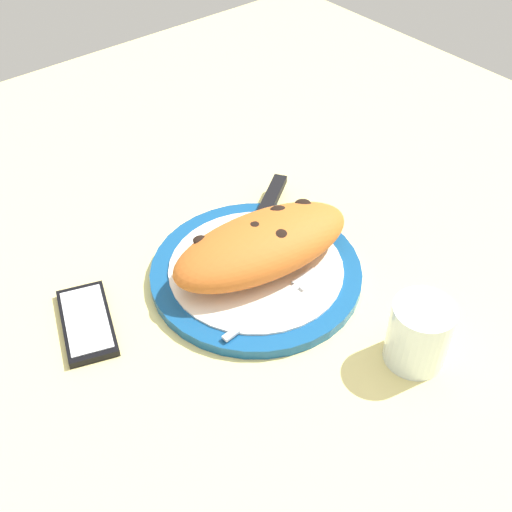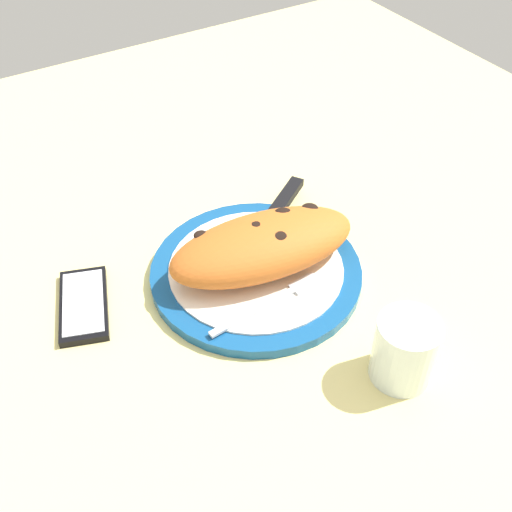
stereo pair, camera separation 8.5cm
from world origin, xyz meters
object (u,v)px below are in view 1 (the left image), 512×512
plate (256,272)px  smartphone (87,322)px  knife (266,211)px  fork (282,297)px  water_glass (418,337)px  calzone (260,243)px

plate → smartphone: plate is taller
plate → knife: bearing=43.7°
fork → knife: knife is taller
plate → water_glass: bearing=-75.4°
knife → fork: bearing=-122.8°
plate → knife: size_ratio=1.33×
calzone → smartphone: (-23.07, 6.26, -4.57)cm
fork → water_glass: size_ratio=1.97×
plate → calzone: size_ratio=1.06×
smartphone → fork: bearing=-32.5°
calzone → plate: bearing=-157.1°
plate → water_glass: water_glass is taller
fork → plate: bearing=80.8°
water_glass → calzone: bearing=101.8°
fork → water_glass: (6.98, -16.04, 1.68)cm
plate → water_glass: size_ratio=3.35×
knife → smartphone: 30.35cm
knife → smartphone: size_ratio=1.54×
calzone → smartphone: bearing=164.8°
fork → water_glass: 17.57cm
fork → water_glass: bearing=-66.5°
fork → smartphone: 24.85cm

